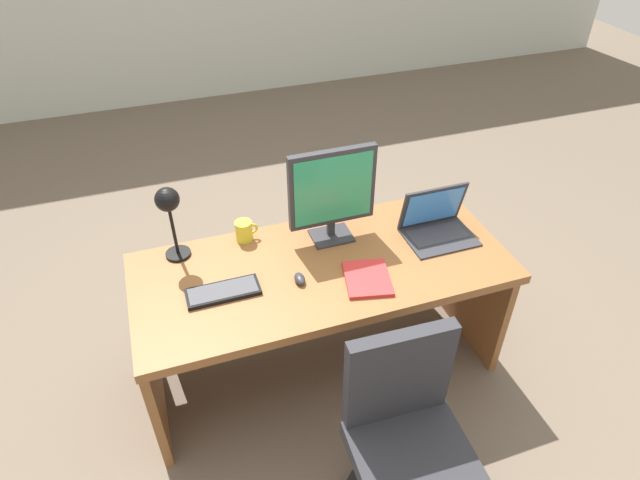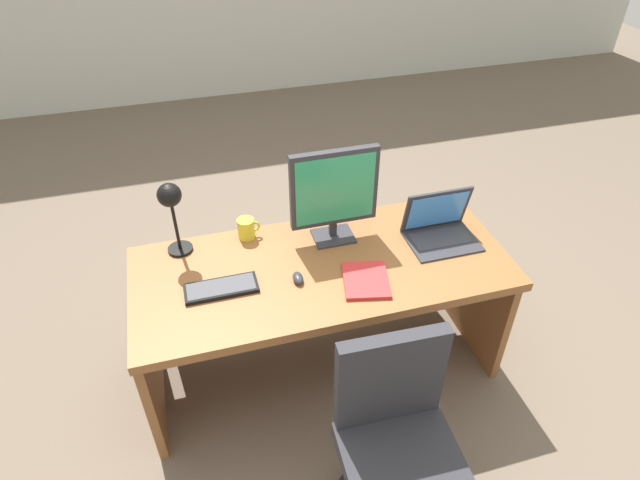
# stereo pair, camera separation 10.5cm
# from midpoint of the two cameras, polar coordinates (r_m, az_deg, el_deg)

# --- Properties ---
(ground) EXTENTS (12.00, 12.00, 0.00)m
(ground) POSITION_cam_midpoint_polar(r_m,az_deg,el_deg) (4.16, -7.25, 2.52)
(ground) COLOR #6B5B4C
(desk) EXTENTS (1.77, 0.77, 0.73)m
(desk) POSITION_cam_midpoint_polar(r_m,az_deg,el_deg) (2.72, -1.14, -5.04)
(desk) COLOR brown
(desk) RESTS_ON ground
(monitor) EXTENTS (0.43, 0.16, 0.49)m
(monitor) POSITION_cam_midpoint_polar(r_m,az_deg,el_deg) (2.57, 0.11, 5.15)
(monitor) COLOR #2D2D33
(monitor) RESTS_ON desk
(laptop) EXTENTS (0.34, 0.26, 0.25)m
(laptop) POSITION_cam_midpoint_polar(r_m,az_deg,el_deg) (2.77, 10.96, 2.11)
(laptop) COLOR #2D2D33
(laptop) RESTS_ON desk
(keyboard) EXTENTS (0.33, 0.13, 0.02)m
(keyboard) POSITION_cam_midpoint_polar(r_m,az_deg,el_deg) (2.46, -11.33, -5.35)
(keyboard) COLOR black
(keyboard) RESTS_ON desk
(mouse) EXTENTS (0.05, 0.08, 0.04)m
(mouse) POSITION_cam_midpoint_polar(r_m,az_deg,el_deg) (2.47, -3.36, -4.10)
(mouse) COLOR #2D2D33
(mouse) RESTS_ON desk
(desk_lamp) EXTENTS (0.12, 0.14, 0.39)m
(desk_lamp) POSITION_cam_midpoint_polar(r_m,az_deg,el_deg) (2.54, -16.69, 3.15)
(desk_lamp) COLOR black
(desk_lamp) RESTS_ON desk
(book) EXTENTS (0.25, 0.28, 0.02)m
(book) POSITION_cam_midpoint_polar(r_m,az_deg,el_deg) (2.48, 3.79, -4.06)
(book) COLOR red
(book) RESTS_ON desk
(coffee_mug) EXTENTS (0.11, 0.08, 0.11)m
(coffee_mug) POSITION_cam_midpoint_polar(r_m,az_deg,el_deg) (2.72, -9.03, 0.94)
(coffee_mug) COLOR yellow
(coffee_mug) RESTS_ON desk
(office_chair) EXTENTS (0.56, 0.56, 0.91)m
(office_chair) POSITION_cam_midpoint_polar(r_m,az_deg,el_deg) (2.37, 7.77, -21.34)
(office_chair) COLOR black
(office_chair) RESTS_ON ground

